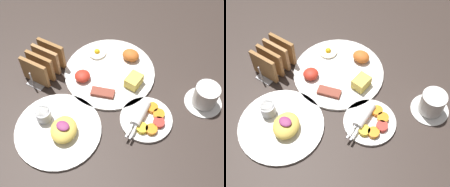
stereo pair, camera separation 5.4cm
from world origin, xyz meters
TOP-DOWN VIEW (x-y plane):
  - ground_plane at (0.00, 0.00)m, footprint 3.00×3.00m
  - plate_breakfast at (-0.02, 0.14)m, footprint 0.31×0.31m
  - plate_condiments at (0.16, 0.03)m, footprint 0.16×0.18m
  - plate_foreground at (-0.05, -0.13)m, footprint 0.26×0.26m
  - toast_rack at (-0.22, 0.04)m, footprint 0.10×0.15m
  - coffee_cup at (0.30, 0.18)m, footprint 0.12×0.12m

SIDE VIEW (x-z plane):
  - ground_plane at x=0.00m, z-range 0.00..0.00m
  - plate_breakfast at x=-0.02m, z-range -0.01..0.03m
  - plate_condiments at x=0.16m, z-range -0.01..0.03m
  - plate_foreground at x=-0.05m, z-range -0.01..0.04m
  - coffee_cup at x=0.30m, z-range 0.00..0.08m
  - toast_rack at x=-0.22m, z-range 0.00..0.10m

